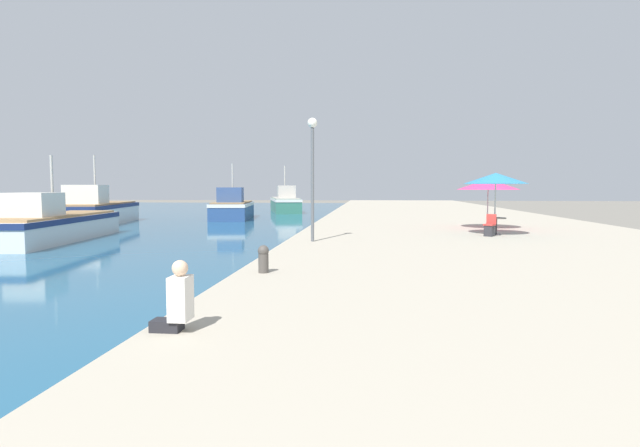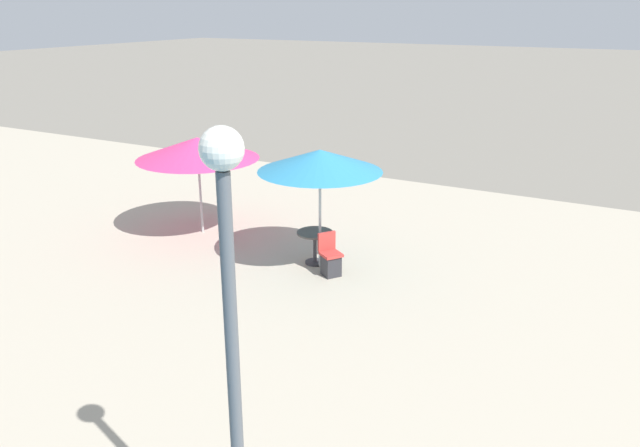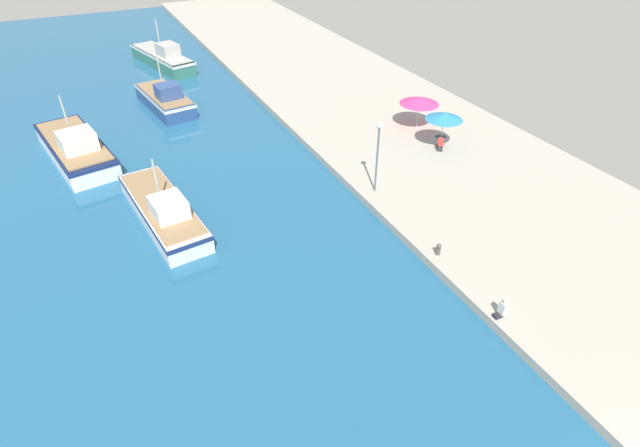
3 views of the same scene
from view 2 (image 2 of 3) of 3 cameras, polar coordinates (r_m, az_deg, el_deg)
cafe_umbrella_pink at (r=13.01m, az=-0.00°, el=5.77°), size 2.63×2.63×2.62m
cafe_umbrella_white at (r=15.51m, az=-11.14°, el=6.78°), size 3.00×3.00×2.43m
cafe_table at (r=13.74m, az=-0.47°, el=-1.59°), size 0.80×0.80×0.74m
cafe_chair_left at (r=13.22m, az=0.96°, el=-3.42°), size 0.57×0.58×0.91m
lamppost at (r=5.32m, az=-8.27°, el=-6.87°), size 0.36×0.36×4.56m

